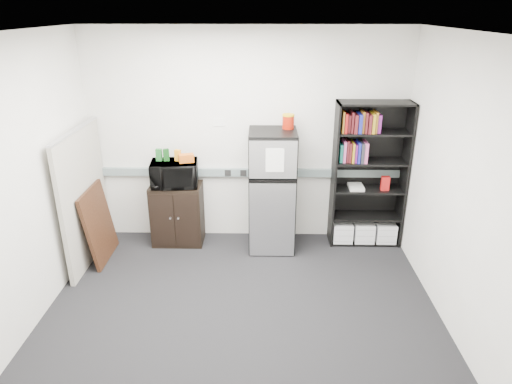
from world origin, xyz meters
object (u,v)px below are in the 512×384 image
bookshelf (369,176)px  refrigerator (272,191)px  microwave (174,174)px  cubicle_partition (84,197)px  cabinet (178,214)px

bookshelf → refrigerator: bookshelf is taller
bookshelf → microwave: 2.43m
cubicle_partition → microwave: cubicle_partition is taller
refrigerator → microwave: bearing=176.7°
cubicle_partition → refrigerator: size_ratio=1.06×
cubicle_partition → refrigerator: bearing=8.7°
cubicle_partition → cabinet: size_ratio=2.02×
bookshelf → microwave: (-2.43, -0.08, 0.05)m
cabinet → bookshelf: bearing=1.5°
cabinet → refrigerator: (1.22, -0.08, 0.36)m
cubicle_partition → refrigerator: 2.25m
bookshelf → microwave: bookshelf is taller
cubicle_partition → cabinet: (1.00, 0.42, -0.41)m
bookshelf → cabinet: (-2.43, -0.06, -0.51)m
microwave → refrigerator: bearing=-8.9°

